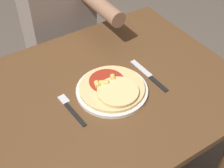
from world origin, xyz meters
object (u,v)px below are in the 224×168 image
Objects in this scene: knife at (149,76)px; dining_table at (104,112)px; plate at (112,90)px; person_diner at (60,24)px; fork at (70,108)px; pizza at (113,88)px.

dining_table is at bearing 169.11° from knife.
plate is 0.22× the size of person_diner.
plate is 0.17m from fork.
dining_table is 3.86× the size of plate.
person_diner is (-0.10, 0.62, -0.06)m from knife.
person_diner is at bearing 67.90° from fork.
dining_table is at bearing 7.41° from fork.
knife is at bearing -80.96° from person_diner.
plate reaches higher than fork.
pizza is at bearing -96.78° from person_diner.
pizza is 0.17m from knife.
fork is 0.80× the size of knife.
fork and knife have the same top height.
pizza is at bearing -59.49° from dining_table.
knife is at bearing -2.74° from plate.
plate is 0.17m from knife.
person_diner is (0.25, 0.61, -0.06)m from fork.
plate is at bearing -3.08° from fork.
person_diner is at bearing 83.20° from plate.
dining_table is 4.77× the size of knife.
fork is 0.14× the size of person_diner.
pizza is at bearing 179.22° from knife.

